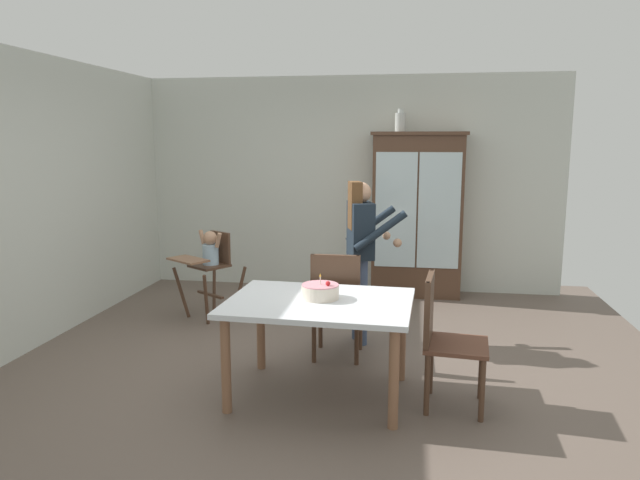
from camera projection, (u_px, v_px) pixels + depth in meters
ground_plane at (314, 360)px, 5.06m from camera, size 6.24×6.24×0.00m
wall_back at (348, 184)px, 7.39m from camera, size 5.32×0.06×2.70m
wall_left at (28, 202)px, 5.24m from camera, size 0.06×5.32×2.70m
china_cabinet at (417, 215)px, 7.05m from camera, size 1.13×0.48×2.00m
ceramic_vase at (400, 122)px, 6.90m from camera, size 0.13×0.13×0.27m
high_chair_with_toddler at (210, 258)px, 6.19m from camera, size 0.79×0.84×0.95m
adult_person at (361, 242)px, 5.38m from camera, size 0.61×0.59×1.53m
dining_table at (319, 313)px, 4.27m from camera, size 1.39×1.05×0.74m
birthday_cake at (320, 291)px, 4.29m from camera, size 0.28×0.28×0.19m
dining_chair_far_side at (337, 299)px, 4.98m from camera, size 0.44×0.44×0.96m
dining_chair_right_end at (442, 332)px, 4.11m from camera, size 0.48×0.48×0.96m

